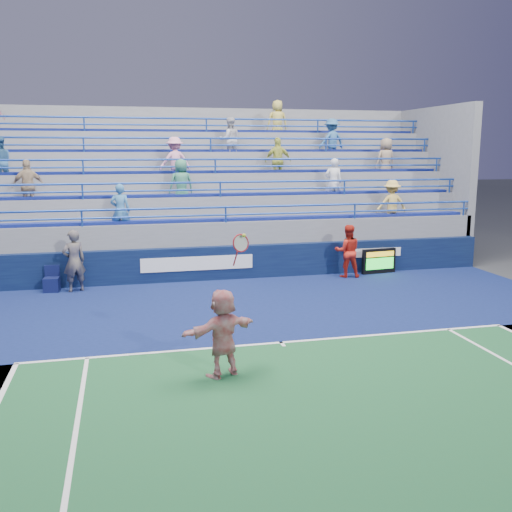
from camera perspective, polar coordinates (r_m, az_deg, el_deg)
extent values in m
plane|color=#333538|center=(12.68, 2.52, -8.73)|extent=(120.00, 120.00, 0.00)
cube|color=#0E1B49|center=(14.70, 0.18, -5.94)|extent=(18.00, 8.40, 0.02)
cube|color=white|center=(12.67, 2.52, -8.64)|extent=(11.00, 0.10, 0.01)
cube|color=white|center=(12.58, 2.65, -8.78)|extent=(0.08, 0.30, 0.01)
cube|color=#091032|center=(18.66, -2.89, -0.66)|extent=(18.00, 0.30, 1.10)
cube|color=white|center=(18.34, -5.87, -0.74)|extent=(3.60, 0.02, 0.45)
cube|color=white|center=(20.06, 11.97, 0.35)|extent=(1.80, 0.02, 0.30)
cube|color=slate|center=(21.52, -4.31, 0.83)|extent=(18.00, 5.60, 1.10)
cube|color=slate|center=(21.46, -4.32, 1.82)|extent=(18.00, 5.60, 1.85)
cube|color=navy|center=(19.03, -3.25, 3.67)|extent=(17.40, 0.45, 0.10)
cylinder|color=#1E43A3|center=(18.59, -3.05, 4.90)|extent=(18.00, 0.07, 0.07)
cube|color=slate|center=(21.89, -4.54, 2.99)|extent=(18.00, 4.60, 2.60)
cube|color=navy|center=(19.93, -3.78, 6.15)|extent=(17.40, 0.45, 0.10)
cylinder|color=#1E43A3|center=(19.51, -3.60, 7.38)|extent=(18.00, 0.07, 0.07)
cube|color=slate|center=(22.34, -4.75, 4.10)|extent=(18.00, 3.60, 3.35)
cube|color=navy|center=(20.88, -4.26, 8.41)|extent=(17.40, 0.45, 0.10)
cylinder|color=#1E43A3|center=(20.47, -4.10, 9.62)|extent=(18.00, 0.07, 0.07)
cube|color=slate|center=(22.79, -4.95, 5.18)|extent=(18.00, 2.60, 4.10)
cube|color=navy|center=(21.85, -4.71, 10.46)|extent=(17.40, 0.45, 0.10)
cylinder|color=#1E43A3|center=(21.46, -4.57, 11.67)|extent=(18.00, 0.07, 0.07)
cube|color=slate|center=(23.25, -5.15, 6.21)|extent=(18.00, 1.60, 4.85)
cube|color=navy|center=(22.85, -5.13, 12.34)|extent=(17.40, 0.45, 0.10)
cylinder|color=#1E43A3|center=(22.47, -5.00, 13.52)|extent=(18.00, 0.07, 0.07)
imported|color=#397E5F|center=(19.74, -7.48, 7.14)|extent=(0.92, 0.69, 1.70)
imported|color=#2F5F8F|center=(20.97, -24.26, 8.56)|extent=(0.97, 0.84, 1.70)
imported|color=#ECC45C|center=(20.90, 13.40, 5.07)|extent=(1.15, 0.72, 1.70)
imported|color=teal|center=(23.09, 7.57, 11.36)|extent=(1.22, 0.89, 1.70)
imported|color=pink|center=(20.69, -8.10, 9.36)|extent=(1.19, 0.81, 1.70)
imported|color=#D4C152|center=(23.46, 2.14, 13.26)|extent=(0.85, 0.56, 1.70)
imported|color=silver|center=(21.02, 7.75, 7.34)|extent=(0.70, 0.55, 1.70)
imported|color=#BFC64D|center=(21.38, 2.22, 9.50)|extent=(1.00, 0.43, 1.70)
imported|color=teal|center=(18.70, -13.41, 4.45)|extent=(0.67, 0.49, 1.70)
imported|color=#9E8569|center=(22.91, 12.84, 9.32)|extent=(0.91, 0.67, 1.70)
imported|color=silver|center=(21.98, -2.65, 11.48)|extent=(0.87, 0.70, 1.70)
imported|color=tan|center=(19.85, -21.79, 6.50)|extent=(1.05, 0.58, 1.70)
cube|color=black|center=(19.92, 12.18, -0.52)|extent=(1.25, 0.28, 0.86)
cube|color=gold|center=(19.81, 12.30, 0.18)|extent=(1.06, 0.02, 0.17)
cube|color=#19E533|center=(19.87, 12.26, -0.74)|extent=(1.06, 0.02, 0.39)
cube|color=#0C123C|center=(18.09, -19.75, -2.72)|extent=(0.47, 0.47, 0.44)
cube|color=#0C123C|center=(18.20, -19.76, -1.39)|extent=(0.44, 0.08, 0.34)
imported|color=white|center=(10.70, -3.34, -7.69)|extent=(1.63, 1.08, 1.68)
torus|color=#A5141E|center=(10.36, -1.53, 1.30)|extent=(0.35, 0.20, 0.34)
cylinder|color=#A5141E|center=(10.39, -2.06, -0.24)|extent=(0.08, 0.19, 0.30)
sphere|color=#CCD631|center=(10.30, -1.21, 2.07)|extent=(0.07, 0.07, 0.07)
imported|color=#141639|center=(17.74, -17.74, -0.48)|extent=(0.80, 0.68, 1.87)
imported|color=red|center=(19.10, 9.14, 0.48)|extent=(0.97, 0.83, 1.76)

